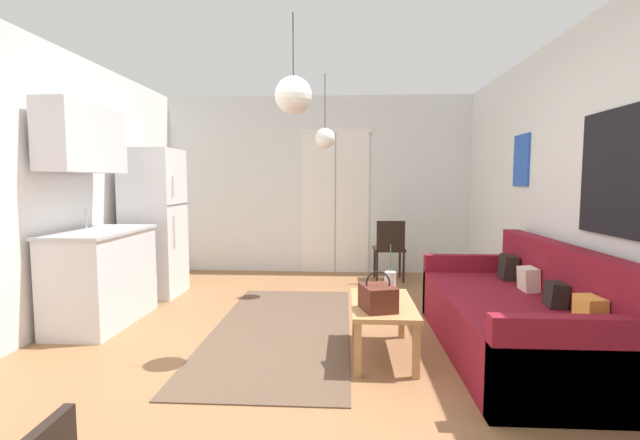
{
  "coord_description": "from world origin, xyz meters",
  "views": [
    {
      "loc": [
        0.42,
        -3.23,
        1.38
      ],
      "look_at": [
        0.17,
        1.19,
        0.99
      ],
      "focal_mm": 24.82,
      "sensor_mm": 36.0,
      "label": 1
    }
  ],
  "objects": [
    {
      "name": "ground_plane",
      "position": [
        0.0,
        0.0,
        -0.05
      ],
      "size": [
        5.12,
        7.42,
        0.1
      ],
      "primitive_type": "cube",
      "color": "#8E603D"
    },
    {
      "name": "wall_back",
      "position": [
        0.01,
        3.46,
        1.31
      ],
      "size": [
        4.72,
        0.13,
        2.63
      ],
      "color": "silver",
      "rests_on": "ground_plane"
    },
    {
      "name": "wall_right",
      "position": [
        2.31,
        0.0,
        1.32
      ],
      "size": [
        0.12,
        7.02,
        2.63
      ],
      "color": "silver",
      "rests_on": "ground_plane"
    },
    {
      "name": "area_rug",
      "position": [
        -0.17,
        0.74,
        0.01
      ],
      "size": [
        1.26,
        2.8,
        0.01
      ],
      "primitive_type": "cube",
      "color": "brown",
      "rests_on": "ground_plane"
    },
    {
      "name": "couch",
      "position": [
        1.8,
        0.28,
        0.29
      ],
      "size": [
        0.95,
        2.16,
        0.89
      ],
      "color": "maroon",
      "rests_on": "ground_plane"
    },
    {
      "name": "coffee_table",
      "position": [
        0.72,
        0.2,
        0.37
      ],
      "size": [
        0.49,
        0.89,
        0.43
      ],
      "color": "#B27F4C",
      "rests_on": "ground_plane"
    },
    {
      "name": "bamboo_vase",
      "position": [
        0.78,
        0.28,
        0.54
      ],
      "size": [
        0.09,
        0.09,
        0.45
      ],
      "color": "beige",
      "rests_on": "coffee_table"
    },
    {
      "name": "handbag",
      "position": [
        0.66,
        -0.01,
        0.52
      ],
      "size": [
        0.29,
        0.33,
        0.29
      ],
      "color": "#512319",
      "rests_on": "coffee_table"
    },
    {
      "name": "refrigerator",
      "position": [
        -1.87,
        1.93,
        0.88
      ],
      "size": [
        0.62,
        0.65,
        1.76
      ],
      "color": "white",
      "rests_on": "ground_plane"
    },
    {
      "name": "kitchen_counter",
      "position": [
        -1.95,
        0.84,
        0.8
      ],
      "size": [
        0.6,
        1.17,
        2.09
      ],
      "color": "silver",
      "rests_on": "ground_plane"
    },
    {
      "name": "accent_chair",
      "position": [
        1.03,
        2.82,
        0.48
      ],
      "size": [
        0.43,
        0.41,
        0.85
      ],
      "rotation": [
        0.0,
        0.0,
        3.17
      ],
      "color": "black",
      "rests_on": "ground_plane"
    },
    {
      "name": "pendant_lamp_near",
      "position": [
        0.02,
        0.17,
        2.03
      ],
      "size": [
        0.28,
        0.28,
        0.75
      ],
      "color": "black"
    },
    {
      "name": "pendant_lamp_far",
      "position": [
        0.18,
        2.07,
        1.88
      ],
      "size": [
        0.24,
        0.24,
        0.87
      ],
      "color": "black"
    }
  ]
}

